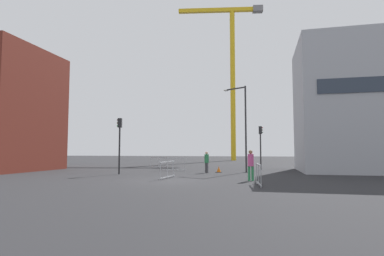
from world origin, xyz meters
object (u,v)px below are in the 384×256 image
Objects in this scene: streetlamp_tall at (243,120)px; traffic_light_median at (120,137)px; traffic_cone_orange at (219,170)px; pedestrian_walking at (207,161)px; pedestrian_waiting at (251,163)px; traffic_light_island at (261,141)px; construction_crane at (231,62)px.

streetlamp_tall reaches higher than traffic_light_median.
traffic_cone_orange is at bearing 26.89° from traffic_light_median.
traffic_light_median is 2.51× the size of pedestrian_walking.
streetlamp_tall is 8.13m from pedestrian_waiting.
pedestrian_waiting reaches higher than pedestrian_walking.
streetlamp_tall is 3.62m from traffic_light_island.
traffic_light_median is 12.63m from traffic_light_island.
traffic_light_median is at bearing -153.55° from streetlamp_tall.
traffic_light_median is (-8.87, -4.41, -1.47)m from streetlamp_tall.
streetlamp_tall is 1.70× the size of traffic_light_median.
streetlamp_tall is at bearing -115.66° from traffic_light_island.
pedestrian_waiting is (-0.51, -10.34, -1.62)m from traffic_light_island.
pedestrian_walking is (1.04, -31.72, -17.03)m from construction_crane.
traffic_light_island is (10.28, 7.34, -0.13)m from traffic_light_median.
pedestrian_walking is 0.94× the size of pedestrian_waiting.
traffic_light_island reaches higher than pedestrian_waiting.
construction_crane is at bearing 93.49° from traffic_cone_orange.
traffic_light_median is 10.36m from pedestrian_waiting.
traffic_light_median reaches higher than traffic_cone_orange.
pedestrian_walking is (-4.14, -4.63, -1.69)m from traffic_light_island.
traffic_cone_orange is at bearing -130.96° from traffic_light_island.
traffic_light_island is 2.23× the size of pedestrian_waiting.
construction_crane reaches higher than pedestrian_walking.
pedestrian_walking is (-2.73, -1.70, -3.29)m from streetlamp_tall.
traffic_light_median is 8.60× the size of traffic_cone_orange.
traffic_light_island is at bearing 48.18° from pedestrian_walking.
traffic_light_island is (5.18, -27.09, -15.33)m from construction_crane.
pedestrian_waiting is 7.15m from traffic_cone_orange.
construction_crane is at bearing 91.88° from pedestrian_walking.
construction_crane reaches higher than streetlamp_tall.
traffic_cone_orange is at bearing -86.51° from construction_crane.
traffic_cone_orange is at bearing 44.52° from pedestrian_walking.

